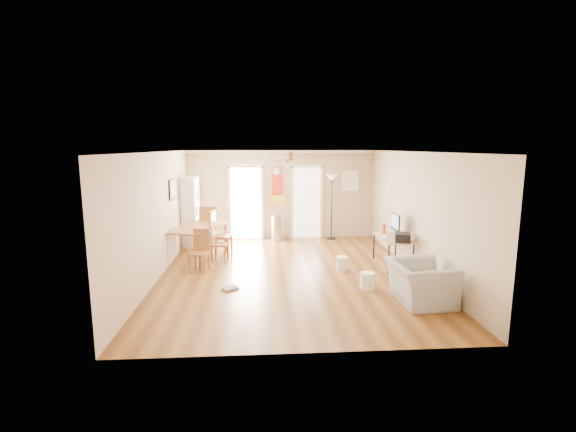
{
  "coord_description": "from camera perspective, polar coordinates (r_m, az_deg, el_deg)",
  "views": [
    {
      "loc": [
        -0.61,
        -8.49,
        2.7
      ],
      "look_at": [
        0.0,
        0.6,
        1.15
      ],
      "focal_mm": 25.42,
      "sensor_mm": 36.0,
      "label": 1
    }
  ],
  "objects": [
    {
      "name": "kitchen_doorway",
      "position": [
        12.1,
        -5.89,
        1.77
      ],
      "size": [
        0.9,
        0.1,
        2.1
      ],
      "primitive_type": null,
      "color": "white",
      "rests_on": "wall_back"
    },
    {
      "name": "wall_back",
      "position": [
        12.09,
        -0.93,
        3.01
      ],
      "size": [
        5.5,
        0.04,
        2.6
      ],
      "primitive_type": null,
      "color": "beige",
      "rests_on": "floor"
    },
    {
      "name": "wastebasket_a",
      "position": [
        9.16,
        7.59,
        -6.58
      ],
      "size": [
        0.26,
        0.26,
        0.3
      ],
      "primitive_type": "cylinder",
      "rotation": [
        0.0,
        0.0,
        0.0
      ],
      "color": "silver",
      "rests_on": "floor"
    },
    {
      "name": "armchair",
      "position": [
        7.57,
        18.0,
        -8.87
      ],
      "size": [
        1.02,
        1.16,
        0.72
      ],
      "primitive_type": "imported",
      "rotation": [
        0.0,
        0.0,
        1.62
      ],
      "color": "#A1A09B",
      "rests_on": "floor"
    },
    {
      "name": "framed_poster",
      "position": [
        10.17,
        -15.86,
        3.64
      ],
      "size": [
        0.04,
        0.66,
        0.48
      ],
      "primitive_type": "cube",
      "color": "black",
      "rests_on": "wall_left"
    },
    {
      "name": "imac",
      "position": [
        9.69,
        14.76,
        -1.23
      ],
      "size": [
        0.19,
        0.56,
        0.52
      ],
      "primitive_type": null,
      "rotation": [
        0.0,
        0.0,
        0.21
      ],
      "color": "black",
      "rests_on": "computer_desk"
    },
    {
      "name": "keyboard",
      "position": [
        9.59,
        13.3,
        -2.83
      ],
      "size": [
        0.21,
        0.38,
        0.01
      ],
      "primitive_type": "cube",
      "rotation": [
        0.0,
        0.0,
        -0.28
      ],
      "color": "white",
      "rests_on": "computer_desk"
    },
    {
      "name": "dining_chair_right_a",
      "position": [
        10.26,
        -9.3,
        -2.47
      ],
      "size": [
        0.54,
        0.54,
        1.13
      ],
      "primitive_type": null,
      "rotation": [
        0.0,
        0.0,
        1.39
      ],
      "color": "olive",
      "rests_on": "floor"
    },
    {
      "name": "wall_decal",
      "position": [
        12.04,
        -1.52,
        4.17
      ],
      "size": [
        0.46,
        0.03,
        1.1
      ],
      "primitive_type": "cube",
      "color": "red",
      "rests_on": "wall_back"
    },
    {
      "name": "ceiling",
      "position": [
        8.52,
        0.28,
        8.98
      ],
      "size": [
        5.5,
        7.0,
        0.0
      ],
      "primitive_type": null,
      "color": "silver",
      "rests_on": "floor"
    },
    {
      "name": "trash_can",
      "position": [
        11.89,
        -1.49,
        -1.67
      ],
      "size": [
        0.39,
        0.39,
        0.73
      ],
      "primitive_type": "cylinder",
      "rotation": [
        0.0,
        0.0,
        -0.18
      ],
      "color": "#BBBBBD",
      "rests_on": "floor"
    },
    {
      "name": "wall_left",
      "position": [
        8.87,
        -17.74,
        0.1
      ],
      "size": [
        0.04,
        7.0,
        2.6
      ],
      "primitive_type": null,
      "color": "beige",
      "rests_on": "floor"
    },
    {
      "name": "printer",
      "position": [
        9.2,
        15.7,
        -2.9
      ],
      "size": [
        0.4,
        0.43,
        0.19
      ],
      "primitive_type": "cube",
      "rotation": [
        0.0,
        0.0,
        -0.26
      ],
      "color": "black",
      "rests_on": "computer_desk"
    },
    {
      "name": "floor_cloth",
      "position": [
        8.02,
        -8.1,
        -9.97
      ],
      "size": [
        0.35,
        0.33,
        0.04
      ],
      "primitive_type": "cube",
      "rotation": [
        0.0,
        0.0,
        0.56
      ],
      "color": "gray",
      "rests_on": "floor"
    },
    {
      "name": "bathroom_doorway",
      "position": [
        12.17,
        2.61,
        1.85
      ],
      "size": [
        0.8,
        0.1,
        2.1
      ],
      "primitive_type": null,
      "color": "white",
      "rests_on": "wall_back"
    },
    {
      "name": "torchiere_lamp",
      "position": [
        12.01,
        6.12,
        1.24
      ],
      "size": [
        0.45,
        0.45,
        1.9
      ],
      "primitive_type": null,
      "rotation": [
        0.0,
        0.0,
        0.31
      ],
      "color": "black",
      "rests_on": "floor"
    },
    {
      "name": "floor",
      "position": [
        8.94,
        0.26,
        -7.94
      ],
      "size": [
        7.0,
        7.0,
        0.0
      ],
      "primitive_type": "plane",
      "color": "brown",
      "rests_on": "ground"
    },
    {
      "name": "computer_desk",
      "position": [
        9.68,
        14.4,
        -4.82
      ],
      "size": [
        0.62,
        1.24,
        0.66
      ],
      "primitive_type": null,
      "color": "tan",
      "rests_on": "floor"
    },
    {
      "name": "wall_front",
      "position": [
        5.22,
        3.05,
        -5.93
      ],
      "size": [
        5.5,
        0.04,
        2.6
      ],
      "primitive_type": null,
      "color": "beige",
      "rests_on": "floor"
    },
    {
      "name": "dining_table",
      "position": [
        10.12,
        -12.51,
        -3.73
      ],
      "size": [
        1.4,
        1.81,
        0.8
      ],
      "primitive_type": null,
      "rotation": [
        0.0,
        0.0,
        -0.32
      ],
      "color": "brown",
      "rests_on": "floor"
    },
    {
      "name": "ceiling_fan",
      "position": [
        8.22,
        0.43,
        7.77
      ],
      "size": [
        1.24,
        1.24,
        0.2
      ],
      "primitive_type": null,
      "color": "#593819",
      "rests_on": "ceiling"
    },
    {
      "name": "crown_molding",
      "position": [
        8.52,
        0.28,
        8.71
      ],
      "size": [
        5.5,
        7.0,
        0.08
      ],
      "primitive_type": null,
      "color": "white",
      "rests_on": "wall_back"
    },
    {
      "name": "wastebasket_b",
      "position": [
        8.07,
        11.05,
        -8.87
      ],
      "size": [
        0.34,
        0.34,
        0.32
      ],
      "primitive_type": "cylinder",
      "rotation": [
        0.0,
        0.0,
        0.26
      ],
      "color": "white",
      "rests_on": "floor"
    },
    {
      "name": "dining_chair_far",
      "position": [
        11.24,
        -11.1,
        -1.45
      ],
      "size": [
        0.54,
        0.54,
        1.14
      ],
      "primitive_type": null,
      "rotation": [
        0.0,
        0.0,
        3.31
      ],
      "color": "olive",
      "rests_on": "floor"
    },
    {
      "name": "dining_chair_right_b",
      "position": [
        9.87,
        -9.51,
        -3.66
      ],
      "size": [
        0.42,
        0.42,
        0.9
      ],
      "primitive_type": null,
      "rotation": [
        0.0,
        0.0,
        1.42
      ],
      "color": "#965E30",
      "rests_on": "floor"
    },
    {
      "name": "ac_grille",
      "position": [
        12.3,
        8.69,
        4.88
      ],
      "size": [
        0.5,
        0.04,
        0.6
      ],
      "primitive_type": "cube",
      "color": "white",
      "rests_on": "wall_back"
    },
    {
      "name": "bookshelf",
      "position": [
        11.51,
        -13.46,
        0.62
      ],
      "size": [
        0.42,
        0.87,
        1.89
      ],
      "primitive_type": null,
      "rotation": [
        0.0,
        0.0,
        -0.05
      ],
      "color": "white",
      "rests_on": "floor"
    },
    {
      "name": "wall_right",
      "position": [
        9.24,
        17.53,
        0.49
      ],
      "size": [
        0.04,
        7.0,
        2.6
      ],
      "primitive_type": null,
      "color": "beige",
      "rests_on": "floor"
    },
    {
      "name": "dining_chair_near",
      "position": [
        9.11,
        -12.37,
        -4.82
      ],
      "size": [
        0.46,
        0.46,
        0.92
      ],
      "primitive_type": null,
      "rotation": [
        0.0,
        0.0,
        -0.26
      ],
      "color": "#A86936",
      "rests_on": "floor"
    },
    {
      "name": "orange_bottle",
      "position": [
        9.94,
        13.27,
        -1.74
      ],
      "size": [
        0.1,
        0.1,
        0.24
      ],
      "primitive_type": "cylinder",
      "rotation": [
        0.0,
        0.0,
        -0.27
      ],
      "color": "#F23815",
      "rests_on": "computer_desk"
    }
  ]
}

